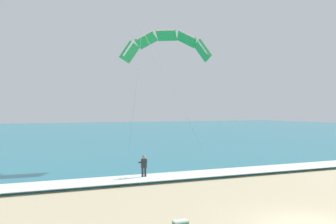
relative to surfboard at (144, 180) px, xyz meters
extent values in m
cube|color=teal|center=(2.46, 58.63, 0.07)|extent=(200.00, 120.00, 0.20)
cube|color=white|center=(2.46, -0.37, 0.19)|extent=(200.00, 2.81, 0.04)
ellipsoid|color=yellow|center=(0.00, 0.00, 0.00)|extent=(0.45, 1.40, 0.05)
cube|color=black|center=(0.00, 0.25, 0.04)|extent=(0.16, 0.06, 0.04)
cube|color=black|center=(0.00, -0.25, 0.04)|extent=(0.16, 0.06, 0.04)
cylinder|color=#232328|center=(-0.10, 0.00, 0.39)|extent=(0.14, 0.14, 0.84)
cylinder|color=#232328|center=(0.10, 0.00, 0.39)|extent=(0.14, 0.14, 0.84)
cube|color=#232328|center=(0.00, 0.00, 1.11)|extent=(0.34, 0.20, 0.60)
sphere|color=#9E704C|center=(0.00, 0.00, 1.55)|extent=(0.22, 0.22, 0.22)
cylinder|color=#232328|center=(-0.18, 0.16, 1.16)|extent=(0.09, 0.51, 0.22)
cylinder|color=#232328|center=(0.18, 0.16, 1.16)|extent=(0.09, 0.51, 0.22)
cylinder|color=black|center=(0.00, 0.38, 1.16)|extent=(0.55, 0.04, 0.04)
cube|color=#3F3F42|center=(0.00, 0.12, 0.89)|extent=(0.12, 0.08, 0.10)
cube|color=green|center=(8.43, 7.07, 10.15)|extent=(1.41, 2.02, 2.00)
cube|color=white|center=(8.11, 6.56, 10.50)|extent=(1.05, 0.77, 1.59)
cube|color=green|center=(7.43, 8.32, 11.36)|extent=(2.03, 2.23, 1.60)
cube|color=white|center=(7.12, 7.81, 11.70)|extent=(1.51, 1.06, 1.04)
cube|color=green|center=(5.88, 9.50, 11.79)|extent=(2.36, 2.24, 0.84)
cube|color=white|center=(5.56, 9.00, 12.14)|extent=(1.65, 1.18, 0.25)
cube|color=green|center=(4.12, 10.36, 11.36)|extent=(2.41, 2.03, 1.60)
cube|color=white|center=(3.81, 9.86, 11.70)|extent=(1.51, 1.08, 1.04)
cube|color=green|center=(2.56, 10.70, 10.15)|extent=(2.17, 1.65, 2.00)
cube|color=white|center=(2.25, 10.19, 10.50)|extent=(1.12, 0.80, 1.59)
cylinder|color=#B2B2B7|center=(4.21, 3.73, 5.66)|extent=(8.45, 6.71, 8.99)
cylinder|color=#B2B2B7|center=(1.28, 5.54, 5.66)|extent=(2.58, 10.33, 8.99)
cube|color=white|center=(-2.54, -10.85, 0.34)|extent=(0.58, 0.38, 0.06)
camera|label=1|loc=(-9.20, -24.55, 4.66)|focal=41.88mm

